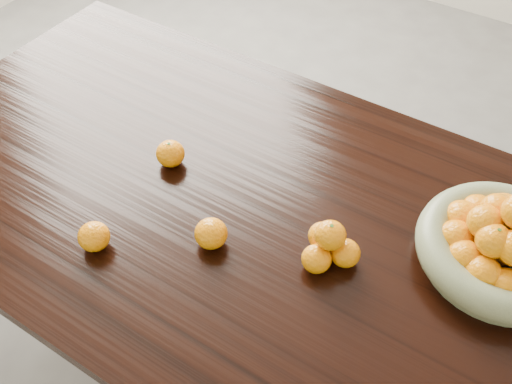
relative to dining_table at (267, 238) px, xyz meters
The scene contains 7 objects.
ground 0.66m from the dining_table, ahead, with size 5.00×5.00×0.00m, color #615F5B.
dining_table is the anchor object (origin of this frame).
fruit_bowl 0.52m from the dining_table, 17.63° to the left, with size 0.36×0.36×0.19m.
orange_pyramid 0.22m from the dining_table, 12.19° to the right, with size 0.13×0.12×0.11m.
loose_orange_0 0.31m from the dining_table, behind, with size 0.07×0.07×0.07m, color orange.
loose_orange_1 0.40m from the dining_table, 133.65° to the right, with size 0.07×0.07×0.06m, color orange.
loose_orange_2 0.19m from the dining_table, 113.13° to the right, with size 0.07×0.07×0.07m, color orange.
Camera 1 is at (0.43, -0.73, 1.75)m, focal length 40.00 mm.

